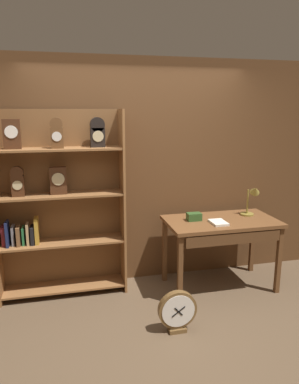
% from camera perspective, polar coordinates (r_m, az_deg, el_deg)
% --- Properties ---
extents(ground_plane, '(10.00, 10.00, 0.00)m').
position_cam_1_polar(ground_plane, '(3.50, 2.85, -22.35)').
color(ground_plane, brown).
extents(back_wood_panel, '(4.80, 0.05, 2.60)m').
position_cam_1_polar(back_wood_panel, '(4.20, -1.98, 2.99)').
color(back_wood_panel, brown).
rests_on(back_wood_panel, ground).
extents(bookshelf, '(1.36, 0.33, 2.03)m').
position_cam_1_polar(bookshelf, '(3.99, -14.37, -1.56)').
color(bookshelf, brown).
rests_on(bookshelf, ground).
extents(workbench, '(1.25, 0.68, 0.81)m').
position_cam_1_polar(workbench, '(4.15, 11.42, -5.70)').
color(workbench, brown).
rests_on(workbench, ground).
extents(desk_lamp, '(0.21, 0.21, 0.38)m').
position_cam_1_polar(desk_lamp, '(4.34, 15.96, -0.98)').
color(desk_lamp, olive).
rests_on(desk_lamp, workbench).
extents(toolbox_small, '(0.16, 0.10, 0.09)m').
position_cam_1_polar(toolbox_small, '(4.06, 7.08, -3.91)').
color(toolbox_small, '#2D5123').
rests_on(toolbox_small, workbench).
extents(open_repair_manual, '(0.16, 0.22, 0.02)m').
position_cam_1_polar(open_repair_manual, '(4.00, 10.87, -4.77)').
color(open_repair_manual, silver).
rests_on(open_repair_manual, workbench).
extents(round_clock_large, '(0.36, 0.11, 0.40)m').
position_cam_1_polar(round_clock_large, '(3.50, 4.44, -18.31)').
color(round_clock_large, brown).
rests_on(round_clock_large, ground).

